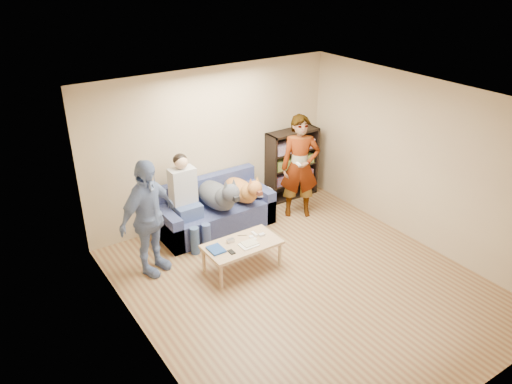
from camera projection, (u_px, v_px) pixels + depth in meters
ground at (303, 284)px, 7.01m from camera, size 5.00×5.00×0.00m
ceiling at (313, 103)px, 5.87m from camera, size 5.00×5.00×0.00m
wall_back at (213, 145)px, 8.31m from camera, size 4.50×0.00×4.50m
wall_front at (480, 304)px, 4.58m from camera, size 4.50×0.00×4.50m
wall_left at (144, 255)px, 5.32m from camera, size 0.00×5.00×5.00m
wall_right at (423, 164)px, 7.57m from camera, size 0.00×5.00×5.00m
blanket at (262, 192)px, 8.53m from camera, size 0.41×0.34×0.14m
person_standing_right at (300, 167)px, 8.47m from camera, size 0.79×0.71×1.81m
person_standing_left at (148, 218)px, 6.93m from camera, size 1.10×0.80×1.73m
held_controller at (298, 164)px, 8.15m from camera, size 0.06×0.13×0.03m
notebook_blue at (216, 249)px, 7.02m from camera, size 0.20×0.26×0.03m
papers at (249, 245)px, 7.13m from camera, size 0.26×0.20×0.02m
magazine at (250, 243)px, 7.15m from camera, size 0.22×0.17×0.01m
camera_silver at (231, 241)px, 7.20m from camera, size 0.11×0.06×0.05m
controller_a at (254, 234)px, 7.39m from camera, size 0.04×0.13×0.03m
controller_b at (262, 235)px, 7.37m from camera, size 0.09×0.06×0.03m
headphone_cup_a at (254, 239)px, 7.26m from camera, size 0.07×0.07×0.02m
headphone_cup_b at (251, 237)px, 7.32m from camera, size 0.07×0.07×0.02m
pen_orange at (247, 248)px, 7.05m from camera, size 0.13×0.06×0.01m
pen_black at (242, 235)px, 7.38m from camera, size 0.13×0.08×0.01m
wallet at (231, 252)px, 6.97m from camera, size 0.07×0.12×0.02m
sofa at (214, 212)px, 8.33m from camera, size 1.90×0.85×0.82m
person_seated at (186, 197)px, 7.75m from camera, size 0.40×0.73×1.47m
dog_gray at (219, 195)px, 8.05m from camera, size 0.45×1.27×0.66m
dog_tan at (243, 190)px, 8.29m from camera, size 0.40×1.16×0.57m
coffee_table at (242, 246)px, 7.20m from camera, size 1.10×0.60×0.42m
bookshelf at (292, 163)px, 9.23m from camera, size 1.00×0.34×1.30m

